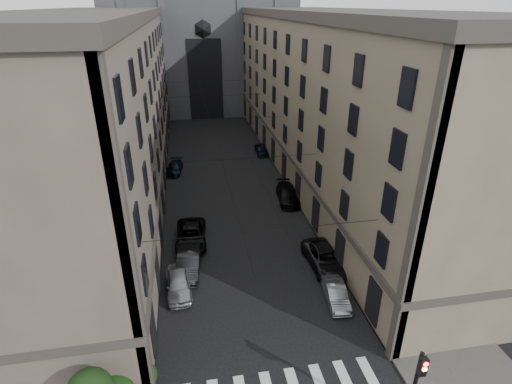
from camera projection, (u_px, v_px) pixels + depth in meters
sidewalk_left at (136, 182)px, 47.78m from camera, size 7.00×80.00×0.15m
sidewalk_right at (305, 170)px, 51.16m from camera, size 7.00×80.00×0.15m
building_left at (97, 106)px, 43.35m from camera, size 13.60×60.60×18.85m
building_right at (333, 97)px, 47.67m from camera, size 13.60×60.60×18.85m
gothic_tower at (199, 13)px, 76.54m from camera, size 35.00×23.00×58.00m
traffic_light_right at (416, 384)px, 18.68m from camera, size 0.34×0.50×5.20m
tram_wires at (222, 120)px, 46.08m from camera, size 14.00×60.00×0.43m
car_left_near at (179, 284)px, 29.37m from camera, size 2.03×4.53×1.51m
car_left_midnear at (189, 263)px, 31.64m from camera, size 2.23×5.13×1.64m
car_left_midfar at (191, 235)px, 35.47m from camera, size 2.88×5.78×1.57m
car_left_far at (174, 168)px, 50.42m from camera, size 2.35×4.58×1.27m
car_right_near at (336, 294)px, 28.51m from camera, size 1.78×4.02×1.28m
car_right_midnear at (326, 258)px, 32.22m from camera, size 2.84×5.77×1.58m
car_right_midfar at (288, 194)px, 43.08m from camera, size 2.70×5.55×1.56m
car_right_far at (261, 150)px, 56.60m from camera, size 1.66×3.98×1.35m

